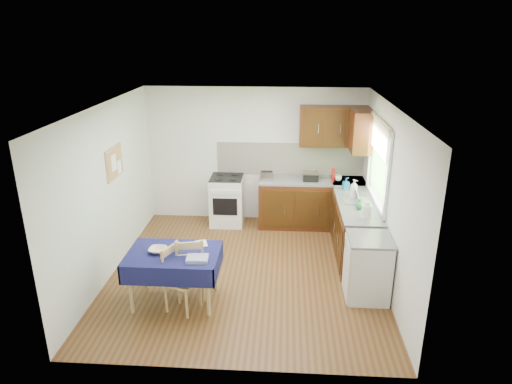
# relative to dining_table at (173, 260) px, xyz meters

# --- Properties ---
(floor) EXTENTS (4.20, 4.20, 0.00)m
(floor) POSITION_rel_dining_table_xyz_m (0.88, 0.83, -0.62)
(floor) COLOR #4F2C15
(floor) RESTS_ON ground
(ceiling) EXTENTS (4.00, 4.20, 0.02)m
(ceiling) POSITION_rel_dining_table_xyz_m (0.88, 0.83, 1.88)
(ceiling) COLOR white
(ceiling) RESTS_ON wall_back
(wall_back) EXTENTS (4.00, 0.02, 2.50)m
(wall_back) POSITION_rel_dining_table_xyz_m (0.88, 2.93, 0.63)
(wall_back) COLOR silver
(wall_back) RESTS_ON ground
(wall_front) EXTENTS (4.00, 0.02, 2.50)m
(wall_front) POSITION_rel_dining_table_xyz_m (0.88, -1.27, 0.63)
(wall_front) COLOR silver
(wall_front) RESTS_ON ground
(wall_left) EXTENTS (0.02, 4.20, 2.50)m
(wall_left) POSITION_rel_dining_table_xyz_m (-1.12, 0.83, 0.63)
(wall_left) COLOR silver
(wall_left) RESTS_ON ground
(wall_right) EXTENTS (0.02, 4.20, 2.50)m
(wall_right) POSITION_rel_dining_table_xyz_m (2.88, 0.83, 0.63)
(wall_right) COLOR silver
(wall_right) RESTS_ON ground
(base_cabinets) EXTENTS (1.90, 2.30, 0.86)m
(base_cabinets) POSITION_rel_dining_table_xyz_m (2.23, 2.09, -0.19)
(base_cabinets) COLOR #341D09
(base_cabinets) RESTS_ON ground
(worktop_back) EXTENTS (1.90, 0.60, 0.04)m
(worktop_back) POSITION_rel_dining_table_xyz_m (1.93, 2.63, 0.26)
(worktop_back) COLOR slate
(worktop_back) RESTS_ON base_cabinets
(worktop_right) EXTENTS (0.60, 1.70, 0.04)m
(worktop_right) POSITION_rel_dining_table_xyz_m (2.58, 1.48, 0.26)
(worktop_right) COLOR slate
(worktop_right) RESTS_ON base_cabinets
(worktop_corner) EXTENTS (0.60, 0.60, 0.04)m
(worktop_corner) POSITION_rel_dining_table_xyz_m (2.58, 2.63, 0.26)
(worktop_corner) COLOR slate
(worktop_corner) RESTS_ON base_cabinets
(splashback) EXTENTS (2.70, 0.02, 0.60)m
(splashback) POSITION_rel_dining_table_xyz_m (1.53, 2.91, 0.58)
(splashback) COLOR white
(splashback) RESTS_ON wall_back
(upper_cabinets) EXTENTS (1.20, 0.85, 0.70)m
(upper_cabinets) POSITION_rel_dining_table_xyz_m (2.40, 2.63, 1.23)
(upper_cabinets) COLOR #341D09
(upper_cabinets) RESTS_ON wall_back
(stove) EXTENTS (0.60, 0.61, 0.92)m
(stove) POSITION_rel_dining_table_xyz_m (0.38, 2.63, -0.16)
(stove) COLOR silver
(stove) RESTS_ON ground
(window) EXTENTS (0.04, 1.48, 1.26)m
(window) POSITION_rel_dining_table_xyz_m (2.85, 1.53, 1.03)
(window) COLOR #345F27
(window) RESTS_ON wall_right
(fridge) EXTENTS (0.58, 0.60, 0.89)m
(fridge) POSITION_rel_dining_table_xyz_m (2.58, 0.28, -0.18)
(fridge) COLOR silver
(fridge) RESTS_ON ground
(corkboard) EXTENTS (0.04, 0.62, 0.47)m
(corkboard) POSITION_rel_dining_table_xyz_m (-1.09, 1.13, 0.98)
(corkboard) COLOR tan
(corkboard) RESTS_ON wall_left
(dining_table) EXTENTS (1.20, 0.81, 0.73)m
(dining_table) POSITION_rel_dining_table_xyz_m (0.00, 0.00, 0.00)
(dining_table) COLOR #0E0F38
(dining_table) RESTS_ON ground
(chair_far) EXTENTS (0.48, 0.48, 0.92)m
(chair_far) POSITION_rel_dining_table_xyz_m (0.20, 0.09, -0.13)
(chair_far) COLOR tan
(chair_far) RESTS_ON ground
(chair_near) EXTENTS (0.51, 0.51, 0.89)m
(chair_near) POSITION_rel_dining_table_xyz_m (0.10, -0.16, -0.15)
(chair_near) COLOR tan
(chair_near) RESTS_ON ground
(toaster) EXTENTS (0.23, 0.14, 0.18)m
(toaster) POSITION_rel_dining_table_xyz_m (1.11, 2.54, 0.36)
(toaster) COLOR #ACACB0
(toaster) RESTS_ON worktop_back
(sandwich_press) EXTENTS (0.27, 0.23, 0.16)m
(sandwich_press) POSITION_rel_dining_table_xyz_m (1.90, 2.58, 0.36)
(sandwich_press) COLOR black
(sandwich_press) RESTS_ON worktop_back
(sauce_bottle) EXTENTS (0.06, 0.06, 0.24)m
(sauce_bottle) POSITION_rel_dining_table_xyz_m (2.29, 2.53, 0.40)
(sauce_bottle) COLOR red
(sauce_bottle) RESTS_ON worktop_back
(yellow_packet) EXTENTS (0.12, 0.09, 0.15)m
(yellow_packet) POSITION_rel_dining_table_xyz_m (1.92, 2.74, 0.35)
(yellow_packet) COLOR yellow
(yellow_packet) RESTS_ON worktop_back
(dish_rack) EXTENTS (0.41, 0.31, 0.19)m
(dish_rack) POSITION_rel_dining_table_xyz_m (2.58, 1.56, 0.30)
(dish_rack) COLOR gray
(dish_rack) RESTS_ON worktop_right
(kettle) EXTENTS (0.15, 0.15, 0.25)m
(kettle) POSITION_rel_dining_table_xyz_m (2.62, 0.94, 0.39)
(kettle) COLOR silver
(kettle) RESTS_ON worktop_right
(cup) EXTENTS (0.13, 0.13, 0.10)m
(cup) POSITION_rel_dining_table_xyz_m (2.39, 2.58, 0.33)
(cup) COLOR white
(cup) RESTS_ON worktop_back
(soap_bottle_a) EXTENTS (0.18, 0.18, 0.32)m
(soap_bottle_a) POSITION_rel_dining_table_xyz_m (2.54, 1.69, 0.44)
(soap_bottle_a) COLOR silver
(soap_bottle_a) RESTS_ON worktop_right
(soap_bottle_b) EXTENTS (0.11, 0.11, 0.21)m
(soap_bottle_b) POSITION_rel_dining_table_xyz_m (2.47, 2.12, 0.39)
(soap_bottle_b) COLOR #1B61A2
(soap_bottle_b) RESTS_ON worktop_right
(soap_bottle_c) EXTENTS (0.14, 0.14, 0.17)m
(soap_bottle_c) POSITION_rel_dining_table_xyz_m (2.57, 1.26, 0.36)
(soap_bottle_c) COLOR #23803A
(soap_bottle_c) RESTS_ON worktop_right
(plate_bowl) EXTENTS (0.24, 0.24, 0.06)m
(plate_bowl) POSITION_rel_dining_table_xyz_m (-0.20, 0.01, 0.13)
(plate_bowl) COLOR beige
(plate_bowl) RESTS_ON dining_table
(book) EXTENTS (0.20, 0.24, 0.02)m
(book) POSITION_rel_dining_table_xyz_m (0.25, 0.24, 0.11)
(book) COLOR white
(book) RESTS_ON dining_table
(spice_jar) EXTENTS (0.04, 0.04, 0.08)m
(spice_jar) POSITION_rel_dining_table_xyz_m (0.07, 0.06, 0.15)
(spice_jar) COLOR #25882E
(spice_jar) RESTS_ON dining_table
(tea_towel) EXTENTS (0.28, 0.23, 0.05)m
(tea_towel) POSITION_rel_dining_table_xyz_m (0.36, -0.18, 0.13)
(tea_towel) COLOR navy
(tea_towel) RESTS_ON dining_table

